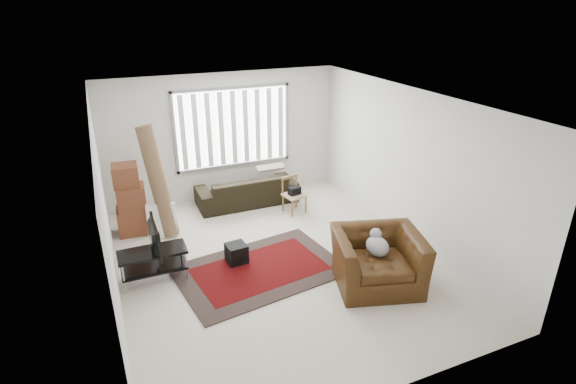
{
  "coord_description": "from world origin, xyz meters",
  "views": [
    {
      "loc": [
        -2.38,
        -5.99,
        4.04
      ],
      "look_at": [
        0.36,
        0.4,
        1.05
      ],
      "focal_mm": 28.0,
      "sensor_mm": 36.0,
      "label": 1
    }
  ],
  "objects_px": {
    "sofa": "(247,185)",
    "armchair": "(378,256)",
    "tv_stand": "(153,259)",
    "side_chair": "(294,193)",
    "moving_boxes": "(131,202)"
  },
  "relations": [
    {
      "from": "tv_stand",
      "to": "side_chair",
      "type": "relative_size",
      "value": 1.37
    },
    {
      "from": "tv_stand",
      "to": "armchair",
      "type": "bearing_deg",
      "value": -25.02
    },
    {
      "from": "sofa",
      "to": "moving_boxes",
      "type": "bearing_deg",
      "value": 10.11
    },
    {
      "from": "side_chair",
      "to": "tv_stand",
      "type": "bearing_deg",
      "value": -166.51
    },
    {
      "from": "tv_stand",
      "to": "moving_boxes",
      "type": "distance_m",
      "value": 1.78
    },
    {
      "from": "tv_stand",
      "to": "sofa",
      "type": "height_order",
      "value": "sofa"
    },
    {
      "from": "tv_stand",
      "to": "sofa",
      "type": "xyz_separation_m",
      "value": [
        2.24,
        2.17,
        0.04
      ]
    },
    {
      "from": "tv_stand",
      "to": "sofa",
      "type": "relative_size",
      "value": 0.48
    },
    {
      "from": "side_chair",
      "to": "armchair",
      "type": "bearing_deg",
      "value": -98.78
    },
    {
      "from": "moving_boxes",
      "to": "side_chair",
      "type": "xyz_separation_m",
      "value": [
        3.11,
        -0.38,
        -0.21
      ]
    },
    {
      "from": "armchair",
      "to": "moving_boxes",
      "type": "bearing_deg",
      "value": 151.99
    },
    {
      "from": "tv_stand",
      "to": "moving_boxes",
      "type": "height_order",
      "value": "moving_boxes"
    },
    {
      "from": "sofa",
      "to": "side_chair",
      "type": "relative_size",
      "value": 2.83
    },
    {
      "from": "tv_stand",
      "to": "side_chair",
      "type": "height_order",
      "value": "side_chair"
    },
    {
      "from": "sofa",
      "to": "armchair",
      "type": "xyz_separation_m",
      "value": [
        0.87,
        -3.62,
        0.08
      ]
    }
  ]
}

